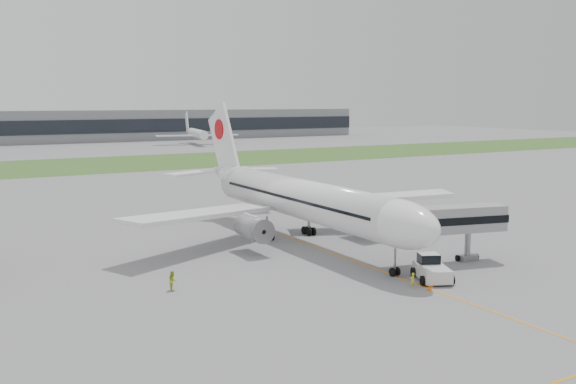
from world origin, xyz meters
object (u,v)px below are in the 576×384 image
jet_bridge (442,221)px  airliner (297,197)px  pushback_tug (431,269)px  ground_crew_near (413,280)px

jet_bridge → airliner: bearing=125.9°
pushback_tug → ground_crew_near: bearing=-135.6°
airliner → pushback_tug: size_ratio=9.75×
ground_crew_near → pushback_tug: bearing=-171.2°
pushback_tug → ground_crew_near: 3.79m
pushback_tug → jet_bridge: 7.77m
airliner → pushback_tug: bearing=-84.2°
pushback_tug → ground_crew_near: size_ratio=3.67×
airliner → ground_crew_near: airliner is taller
airliner → pushback_tug: 23.33m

